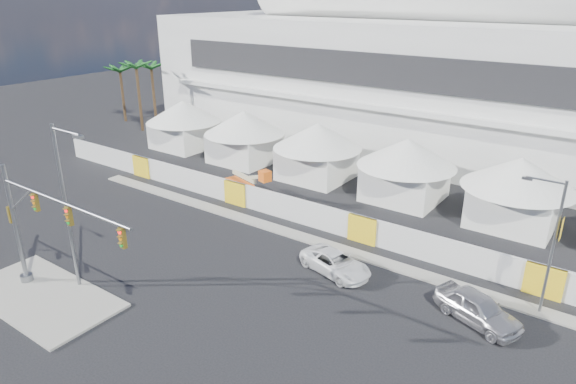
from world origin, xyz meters
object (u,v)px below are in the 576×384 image
Objects in this scene: streetlight_median at (67,198)px; boom_lift at (243,185)px; sedan_silver at (478,308)px; pickup_curb at (336,263)px; traffic_mast at (36,228)px; streetlight_curb at (551,239)px.

boom_lift is (-2.06, 17.67, -5.06)m from streetlight_median.
sedan_silver is 0.76× the size of boom_lift.
sedan_silver is 8.96m from pickup_curb.
pickup_curb is at bearing 111.16° from sedan_silver.
traffic_mast is at bearing 140.80° from sedan_silver.
pickup_curb is 15.43m from boom_lift.
streetlight_curb is at bearing -62.06° from pickup_curb.
traffic_mast is at bearing -69.18° from boom_lift.
boom_lift reaches higher than pickup_curb.
boom_lift is (-25.18, 4.20, -3.75)m from streetlight_curb.
pickup_curb is at bearing -9.90° from boom_lift.
streetlight_curb is (24.01, 15.09, 0.18)m from traffic_mast.
sedan_silver reaches higher than pickup_curb.
streetlight_curb is 1.21× the size of boom_lift.
streetlight_curb is 25.80m from boom_lift.
boom_lift reaches higher than sedan_silver.
sedan_silver is 0.43× the size of traffic_mast.
pickup_curb is 17.91m from traffic_mast.
traffic_mast is 19.64m from boom_lift.
streetlight_curb reaches higher than boom_lift.
boom_lift is (-1.16, 19.28, -3.57)m from traffic_mast.
streetlight_curb is at bearing 32.14° from traffic_mast.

